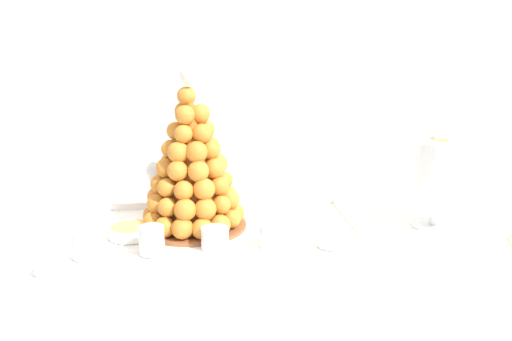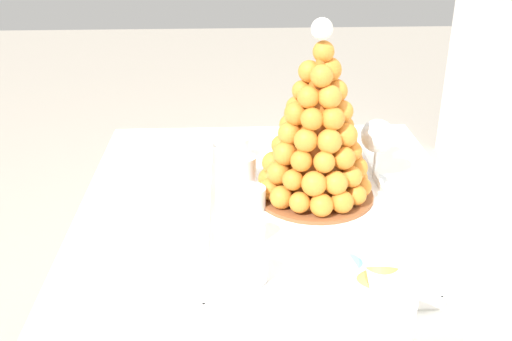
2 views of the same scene
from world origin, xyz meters
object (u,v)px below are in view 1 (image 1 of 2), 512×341
croquembouche (192,168)px  serving_tray (213,233)px  dessert_cup_centre (215,239)px  dessert_cup_right (331,236)px  macaron_goblet (437,174)px  dessert_cup_mid_left (152,241)px  creme_brulee_ramekin (131,231)px  wine_glass (161,173)px  dessert_cup_left (86,246)px  dessert_cup_mid_right (271,237)px

croquembouche → serving_tray: bearing=-39.4°
dessert_cup_centre → dessert_cup_right: size_ratio=1.10×
dessert_cup_centre → macaron_goblet: bearing=11.1°
dessert_cup_mid_left → creme_brulee_ramekin: bearing=120.1°
dessert_cup_mid_left → dessert_cup_centre: bearing=4.6°
dessert_cup_centre → wine_glass: (-0.14, 0.29, 0.08)m
dessert_cup_left → macaron_goblet: bearing=8.9°
dessert_cup_mid_left → dessert_cup_right: size_ratio=1.09×
dessert_cup_left → dessert_cup_mid_right: size_ratio=1.04×
croquembouche → wine_glass: (-0.09, 0.15, -0.05)m
dessert_cup_right → creme_brulee_ramekin: 0.45m
croquembouche → dessert_cup_mid_left: croquembouche is taller
serving_tray → dessert_cup_centre: size_ratio=11.51×
serving_tray → macaron_goblet: bearing=0.6°
dessert_cup_centre → dessert_cup_right: bearing=-2.4°
serving_tray → dessert_cup_left: 0.29m
dessert_cup_centre → creme_brulee_ramekin: size_ratio=0.59×
serving_tray → dessert_cup_centre: (0.00, -0.10, 0.02)m
serving_tray → macaron_goblet: (0.54, 0.01, 0.13)m
dessert_cup_right → macaron_goblet: macaron_goblet is taller
serving_tray → dessert_cup_left: dessert_cup_left is taller
dessert_cup_mid_left → macaron_goblet: size_ratio=0.26×
dessert_cup_centre → dessert_cup_mid_right: (0.12, -0.00, 0.00)m
croquembouche → dessert_cup_right: bearing=-26.3°
dessert_cup_mid_left → wine_glass: bearing=91.1°
dessert_cup_mid_left → dessert_cup_mid_right: dessert_cup_mid_left is taller
serving_tray → dessert_cup_left: bearing=-155.4°
croquembouche → macaron_goblet: 0.59m
dessert_cup_right → dessert_cup_mid_right: bearing=177.2°
serving_tray → dessert_cup_mid_right: 0.17m
creme_brulee_ramekin → wine_glass: bearing=75.1°
dessert_cup_mid_right → dessert_cup_left: bearing=-177.7°
croquembouche → dessert_cup_left: bearing=-144.1°
dessert_cup_left → dessert_cup_centre: bearing=4.3°
wine_glass → croquembouche: bearing=-59.6°
wine_glass → dessert_cup_mid_left: bearing=-88.9°
serving_tray → wine_glass: bearing=125.4°
macaron_goblet → wine_glass: (-0.67, 0.18, -0.03)m
creme_brulee_ramekin → macaron_goblet: macaron_goblet is taller
dessert_cup_centre → dessert_cup_mid_right: size_ratio=1.18×
dessert_cup_left → dessert_cup_centre: size_ratio=0.88×
serving_tray → croquembouche: size_ratio=1.80×
dessert_cup_left → dessert_cup_right: (0.52, 0.01, -0.00)m
creme_brulee_ramekin → macaron_goblet: bearing=1.2°
dessert_cup_left → dessert_cup_right: bearing=1.0°
dessert_cup_right → macaron_goblet: 0.32m
wine_glass → creme_brulee_ramekin: bearing=-104.9°
dessert_cup_left → wine_glass: 0.34m
dessert_cup_mid_left → dessert_cup_right: bearing=-0.0°
dessert_cup_right → wine_glass: 0.50m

